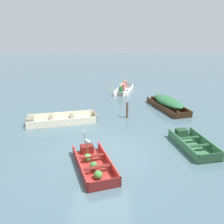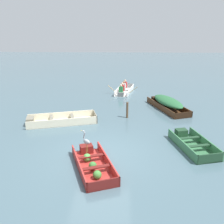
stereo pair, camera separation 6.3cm
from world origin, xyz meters
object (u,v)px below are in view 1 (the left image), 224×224
rowboat_white_with_crew (123,90)px  mooring_post (127,110)px  skiff_cream_mid_moored (59,121)px  skiff_green_far_moored (192,143)px  dinghy_red_foreground (93,164)px  skiff_dark_varnish_near_moored (167,102)px  heron_on_dinghy (87,141)px

rowboat_white_with_crew → mooring_post: size_ratio=3.60×
skiff_cream_mid_moored → mooring_post: size_ratio=4.16×
skiff_cream_mid_moored → skiff_green_far_moored: skiff_cream_mid_moored is taller
dinghy_red_foreground → skiff_dark_varnish_near_moored: bearing=60.5°
skiff_green_far_moored → heron_on_dinghy: 4.48m
skiff_dark_varnish_near_moored → rowboat_white_with_crew: 4.60m
skiff_green_far_moored → heron_on_dinghy: (-4.23, -1.31, 0.68)m
dinghy_red_foreground → mooring_post: 5.31m
heron_on_dinghy → mooring_post: heron_on_dinghy is taller
rowboat_white_with_crew → skiff_cream_mid_moored: bearing=-118.3°
skiff_cream_mid_moored → rowboat_white_with_crew: size_ratio=1.16×
skiff_dark_varnish_near_moored → rowboat_white_with_crew: (-2.63, 3.77, -0.16)m
dinghy_red_foreground → skiff_green_far_moored: size_ratio=1.06×
rowboat_white_with_crew → heron_on_dinghy: bearing=-98.2°
skiff_dark_varnish_near_moored → heron_on_dinghy: size_ratio=4.38×
skiff_cream_mid_moored → dinghy_red_foreground: bearing=-62.2°
dinghy_red_foreground → skiff_dark_varnish_near_moored: 7.81m
dinghy_red_foreground → rowboat_white_with_crew: size_ratio=0.90×
skiff_cream_mid_moored → heron_on_dinghy: (1.96, -3.76, 0.68)m
dinghy_red_foreground → skiff_green_far_moored: bearing=23.7°
dinghy_red_foreground → heron_on_dinghy: bearing=120.5°
rowboat_white_with_crew → heron_on_dinghy: size_ratio=3.83×
rowboat_white_with_crew → dinghy_red_foreground: bearing=-96.5°
skiff_dark_varnish_near_moored → skiff_green_far_moored: skiff_dark_varnish_near_moored is taller
skiff_cream_mid_moored → heron_on_dinghy: size_ratio=4.42×
skiff_cream_mid_moored → skiff_green_far_moored: size_ratio=1.36×
skiff_dark_varnish_near_moored → skiff_cream_mid_moored: skiff_dark_varnish_near_moored is taller
skiff_dark_varnish_near_moored → skiff_green_far_moored: size_ratio=1.35×
skiff_cream_mid_moored → mooring_post: bearing=14.7°
rowboat_white_with_crew → mooring_post: rowboat_white_with_crew is taller
dinghy_red_foreground → skiff_cream_mid_moored: 4.75m
dinghy_red_foreground → rowboat_white_with_crew: (1.21, 10.56, 0.10)m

